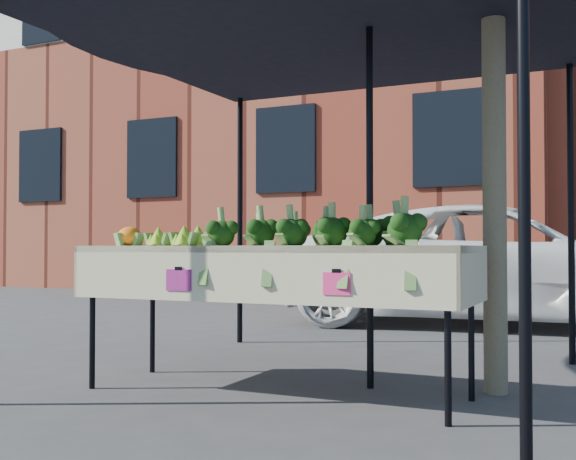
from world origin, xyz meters
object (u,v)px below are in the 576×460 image
at_px(table, 274,320).
at_px(canopy, 324,176).
at_px(street_tree, 494,56).
at_px(vehicle, 498,110).

distance_m(table, canopy, 1.06).
bearing_deg(canopy, street_tree, 4.85).
bearing_deg(vehicle, street_tree, -176.92).
bearing_deg(street_tree, canopy, -175.15).
bearing_deg(table, street_tree, 26.59).
relative_size(table, vehicle, 0.48).
bearing_deg(table, vehicle, 82.13).
distance_m(canopy, street_tree, 1.30).
xyz_separation_m(table, vehicle, (0.63, 4.58, 2.03)).
distance_m(table, vehicle, 5.05).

